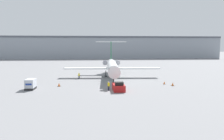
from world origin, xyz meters
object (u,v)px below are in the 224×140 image
airplane_main (112,66)px  pushback_tug (119,87)px  luggage_cart (31,84)px  worker_near_tug (109,86)px  traffic_cone_mid (173,84)px  traffic_cone_right (164,83)px  traffic_cone_left (59,85)px  worker_by_wing (79,76)px

airplane_main → pushback_tug: 19.21m
luggage_cart → worker_near_tug: bearing=-9.3°
pushback_tug → worker_near_tug: pushback_tug is taller
worker_near_tug → traffic_cone_mid: bearing=15.3°
worker_near_tug → traffic_cone_right: worker_near_tug is taller
airplane_main → pushback_tug: bearing=-91.3°
airplane_main → worker_near_tug: 19.17m
pushback_tug → traffic_cone_left: size_ratio=6.02×
luggage_cart → worker_by_wing: luggage_cart is taller
luggage_cart → traffic_cone_right: (29.93, 3.59, -0.75)m
luggage_cart → worker_near_tug: luggage_cart is taller
worker_near_tug → traffic_cone_left: worker_near_tug is taller
pushback_tug → traffic_cone_left: (-12.81, 5.86, -0.39)m
worker_by_wing → traffic_cone_right: bearing=-27.3°
traffic_cone_left → airplane_main: bearing=44.8°
worker_near_tug → traffic_cone_right: size_ratio=2.56×
luggage_cart → traffic_cone_left: (5.37, 3.04, -0.72)m
traffic_cone_mid → worker_by_wing: bearing=149.7°
airplane_main → traffic_cone_mid: bearing=-49.6°
luggage_cart → traffic_cone_right: 30.16m
luggage_cart → traffic_cone_right: bearing=6.8°
worker_near_tug → worker_by_wing: size_ratio=1.09×
luggage_cart → worker_by_wing: (9.19, 14.30, -0.21)m
traffic_cone_left → luggage_cart: bearing=-150.5°
traffic_cone_mid → traffic_cone_left: bearing=176.5°
worker_near_tug → pushback_tug: bearing=-4.7°
airplane_main → worker_by_wing: size_ratio=17.99×
luggage_cart → pushback_tug: bearing=-8.8°
luggage_cart → worker_near_tug: size_ratio=1.62×
pushback_tug → luggage_cart: 18.40m
pushback_tug → traffic_cone_mid: (13.02, 4.26, -0.39)m
airplane_main → traffic_cone_left: (-13.24, -13.17, -2.95)m
airplane_main → traffic_cone_mid: airplane_main is taller
worker_near_tug → luggage_cart: bearing=170.7°
worker_by_wing → traffic_cone_mid: size_ratio=2.20×
airplane_main → luggage_cart: airplane_main is taller
airplane_main → traffic_cone_right: (11.31, -12.62, -2.97)m
traffic_cone_mid → airplane_main: bearing=130.4°
worker_by_wing → traffic_cone_right: 23.35m
pushback_tug → traffic_cone_mid: size_ratio=6.04×
worker_by_wing → worker_near_tug: bearing=-67.6°
worker_near_tug → traffic_cone_right: bearing=24.4°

